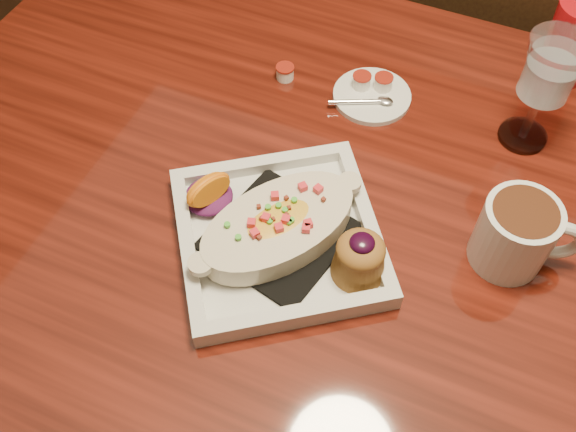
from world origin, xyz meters
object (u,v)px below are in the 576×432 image
at_px(chair_far, 472,63).
at_px(saucer, 371,93).
at_px(table, 389,254).
at_px(red_tumbler, 572,43).
at_px(coffee_mug, 518,233).
at_px(goblet, 549,75).
at_px(plate, 286,233).

relative_size(chair_far, saucer, 7.76).
xyz_separation_m(table, saucer, (-0.11, 0.20, 0.11)).
bearing_deg(red_tumbler, table, -112.19).
xyz_separation_m(coffee_mug, saucer, (-0.26, 0.20, -0.05)).
distance_m(chair_far, goblet, 0.57).
bearing_deg(goblet, red_tumbler, 81.12).
height_order(table, plate, plate).
bearing_deg(plate, chair_far, 45.11).
distance_m(table, plate, 0.20).
bearing_deg(red_tumbler, saucer, -147.67).
bearing_deg(chair_far, saucer, 75.84).
relative_size(table, saucer, 12.51).
relative_size(coffee_mug, goblet, 0.75).
height_order(chair_far, coffee_mug, chair_far).
bearing_deg(red_tumbler, plate, -120.05).
bearing_deg(plate, coffee_mug, -15.45).
bearing_deg(table, saucer, 118.91).
height_order(table, red_tumbler, red_tumbler).
relative_size(table, goblet, 8.52).
relative_size(coffee_mug, saucer, 1.09).
xyz_separation_m(table, chair_far, (-0.00, 0.63, -0.15)).
xyz_separation_m(chair_far, red_tumbler, (0.15, -0.27, 0.31)).
height_order(saucer, red_tumbler, red_tumbler).
distance_m(table, red_tumbler, 0.42).
relative_size(table, red_tumbler, 11.06).
relative_size(chair_far, red_tumbler, 6.86).
relative_size(chair_far, plate, 2.65).
xyz_separation_m(table, red_tumbler, (0.15, 0.36, 0.16)).
bearing_deg(plate, table, 4.77).
relative_size(goblet, red_tumbler, 1.30).
bearing_deg(table, coffee_mug, -1.74).
height_order(table, coffee_mug, coffee_mug).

